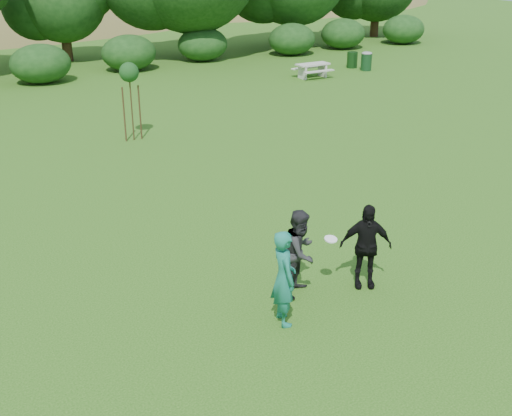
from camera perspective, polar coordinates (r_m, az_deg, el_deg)
The scene contains 9 objects.
ground at distance 13.14m, azimuth 6.64°, elevation -8.84°, with size 120.00×120.00×0.00m, color #19470C.
player_teal at distance 12.16m, azimuth 2.49°, elevation -6.21°, with size 0.70×0.46×1.93m, color #186E5C.
player_grey at distance 13.23m, azimuth 3.97°, elevation -3.93°, with size 0.90×0.70×1.85m, color #272628.
player_black at distance 13.63m, azimuth 9.71°, elevation -3.34°, with size 1.09×0.45×1.86m, color black.
trash_can_near at distance 38.19m, azimuth 8.55°, elevation 12.90°, with size 0.60×0.60×0.90m, color #123312.
frisbee at distance 13.13m, azimuth 6.67°, elevation -2.77°, with size 0.27×0.27×0.08m.
sapling at distance 23.68m, azimuth -11.21°, elevation 11.57°, with size 0.70×0.70×2.85m.
picnic_table at distance 35.05m, azimuth 5.05°, elevation 12.29°, with size 1.80×1.48×0.76m.
trash_can_lidded at distance 37.48m, azimuth 9.79°, elevation 12.78°, with size 0.60×0.60×1.05m.
Camera 1 is at (-6.86, -8.86, 6.86)m, focal length 45.00 mm.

